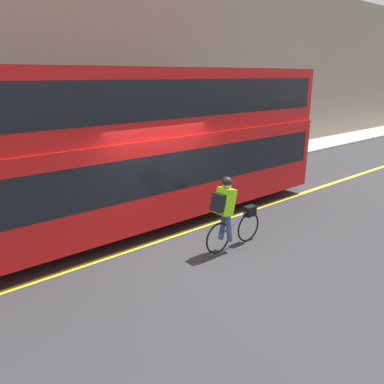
# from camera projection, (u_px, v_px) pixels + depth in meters

# --- Properties ---
(ground_plane) EXTENTS (80.00, 80.00, 0.00)m
(ground_plane) POSITION_uv_depth(u_px,v_px,m) (166.00, 242.00, 8.22)
(ground_plane) COLOR #2D2D30
(road_center_line) EXTENTS (50.00, 0.14, 0.01)m
(road_center_line) POSITION_uv_depth(u_px,v_px,m) (162.00, 239.00, 8.33)
(road_center_line) COLOR yellow
(road_center_line) RESTS_ON ground_plane
(sidewalk_curb) EXTENTS (60.00, 1.93, 0.10)m
(sidewalk_curb) POSITION_uv_depth(u_px,v_px,m) (81.00, 192.00, 11.48)
(sidewalk_curb) COLOR #A8A399
(sidewalk_curb) RESTS_ON ground_plane
(building_facade) EXTENTS (60.00, 0.30, 7.42)m
(building_facade) POSITION_uv_depth(u_px,v_px,m) (54.00, 68.00, 11.20)
(building_facade) COLOR gray
(building_facade) RESTS_ON ground_plane
(bus) EXTENTS (10.06, 2.48, 3.66)m
(bus) POSITION_uv_depth(u_px,v_px,m) (142.00, 140.00, 8.81)
(bus) COLOR black
(bus) RESTS_ON ground_plane
(cyclist_on_bike) EXTENTS (1.57, 0.32, 1.59)m
(cyclist_on_bike) POSITION_uv_depth(u_px,v_px,m) (229.00, 211.00, 7.63)
(cyclist_on_bike) COLOR black
(cyclist_on_bike) RESTS_ON ground_plane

